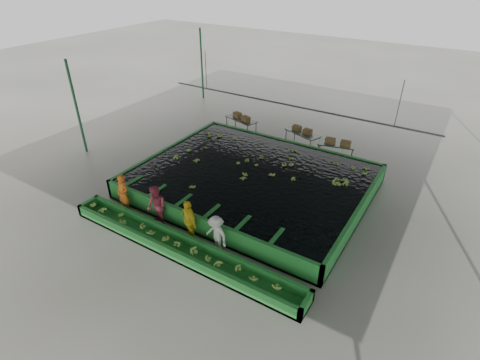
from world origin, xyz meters
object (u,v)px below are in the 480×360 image
Objects in this scene: flotation_tank at (252,181)px; worker_b at (156,207)px; packing_table_left at (241,126)px; sorting_trough at (180,247)px; box_stack_mid at (302,132)px; worker_a at (123,194)px; box_stack_right at (337,145)px; worker_d at (216,234)px; packing_table_mid at (302,140)px; worker_c at (189,221)px; packing_table_right at (335,151)px; box_stack_left at (241,119)px.

worker_b reaches higher than flotation_tank.
worker_b is at bearing -77.98° from packing_table_left.
box_stack_mid is (0.08, 10.43, 0.67)m from sorting_trough.
box_stack_right is at bearing 65.24° from worker_a.
box_stack_mid is (3.71, 9.63, 0.07)m from worker_a.
flotation_tank is 8.50× the size of box_stack_mid.
worker_a is 0.96× the size of worker_b.
box_stack_mid is at bearing 107.50° from worker_d.
flotation_tank is at bearing -91.61° from packing_table_mid.
worker_c reaches higher than box_stack_right.
worker_b is at bearing 155.80° from sorting_trough.
flotation_tank is 5.64m from worker_a.
worker_d is at bearing -76.00° from flotation_tank.
worker_c is at bearing -92.34° from flotation_tank.
box_stack_mid is (-0.07, 0.07, 0.46)m from packing_table_mid.
box_stack_mid reaches higher than sorting_trough.
worker_c is 10.14m from packing_table_left.
box_stack_right is (2.19, -0.42, -0.06)m from box_stack_mid.
packing_table_left reaches higher than packing_table_right.
box_stack_left is 1.10× the size of box_stack_mid.
box_stack_mid is at bearing 89.17° from flotation_tank.
flotation_tank is at bearing 90.00° from sorting_trough.
packing_table_right is 5.97m from box_stack_left.
packing_table_left reaches higher than sorting_trough.
box_stack_mid is at bearing 89.58° from sorting_trough.
worker_d is at bearing 36.73° from sorting_trough.
sorting_trough is 5.61× the size of worker_b.
worker_a is 1.46× the size of box_stack_mid.
box_stack_right is at bearing 89.26° from worker_b.
worker_a reaches higher than box_stack_mid.
worker_a reaches higher than packing_table_left.
box_stack_right is (2.12, -0.35, 0.40)m from packing_table_mid.
packing_table_right is (5.82, 9.28, -0.43)m from worker_a.
packing_table_right is at bearing 100.06° from worker_c.
worker_a is 10.95m from box_stack_right.
worker_c reaches higher than flotation_tank.
packing_table_right is 1.61× the size of box_stack_mid.
flotation_tank is 1.00× the size of sorting_trough.
worker_a is at bearing -122.10° from packing_table_right.
worker_d is at bearing 22.98° from worker_b.
worker_b is 0.88× the size of packing_table_mid.
worker_c is at bearing -104.29° from packing_table_right.
box_stack_left is 3.84m from box_stack_mid.
packing_table_right is 1.46× the size of box_stack_right.
worker_d reaches higher than packing_table_mid.
worker_b is 9.77m from packing_table_mid.
worker_d is 10.61m from box_stack_left.
packing_table_mid reaches higher than sorting_trough.
worker_a is 10.96m from packing_table_right.
packing_table_mid is 2.06m from packing_table_right.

